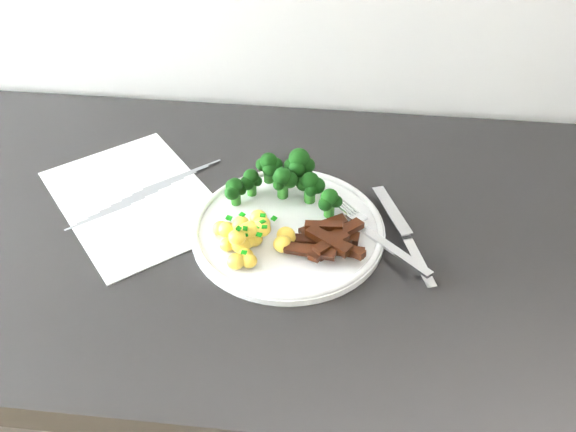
# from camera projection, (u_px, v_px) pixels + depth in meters

# --- Properties ---
(counter) EXTENTS (2.41, 0.60, 0.91)m
(counter) POSITION_uv_depth(u_px,v_px,m) (273.00, 415.00, 1.13)
(counter) COLOR black
(counter) RESTS_ON ground
(recipe_paper) EXTENTS (0.32, 0.33, 0.00)m
(recipe_paper) POSITION_uv_depth(u_px,v_px,m) (135.00, 199.00, 0.88)
(recipe_paper) COLOR white
(recipe_paper) RESTS_ON counter
(plate) EXTENTS (0.25, 0.25, 0.01)m
(plate) POSITION_uv_depth(u_px,v_px,m) (288.00, 229.00, 0.82)
(plate) COLOR white
(plate) RESTS_ON counter
(broccoli) EXTENTS (0.16, 0.09, 0.07)m
(broccoli) POSITION_uv_depth(u_px,v_px,m) (287.00, 177.00, 0.85)
(broccoli) COLOR #22641A
(broccoli) RESTS_ON plate
(potatoes) EXTENTS (0.11, 0.10, 0.04)m
(potatoes) POSITION_uv_depth(u_px,v_px,m) (250.00, 237.00, 0.79)
(potatoes) COLOR #FDD05C
(potatoes) RESTS_ON plate
(beef_strips) EXTENTS (0.10, 0.10, 0.03)m
(beef_strips) POSITION_uv_depth(u_px,v_px,m) (329.00, 240.00, 0.79)
(beef_strips) COLOR black
(beef_strips) RESTS_ON plate
(fork) EXTENTS (0.13, 0.14, 0.02)m
(fork) POSITION_uv_depth(u_px,v_px,m) (382.00, 239.00, 0.79)
(fork) COLOR silver
(fork) RESTS_ON plate
(knife) EXTENTS (0.08, 0.19, 0.02)m
(knife) POSITION_uv_depth(u_px,v_px,m) (410.00, 246.00, 0.79)
(knife) COLOR silver
(knife) RESTS_ON plate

